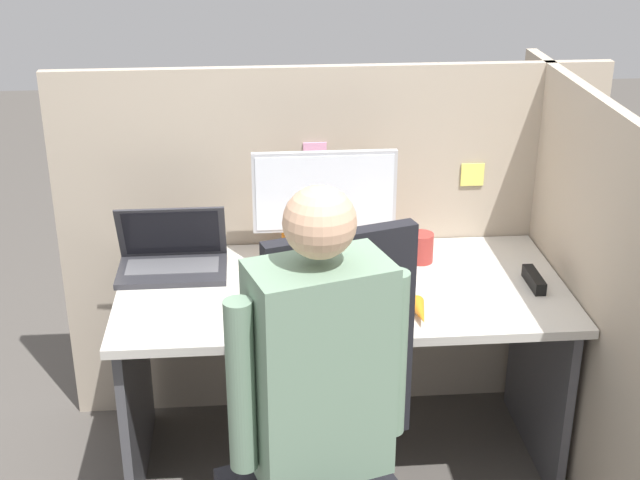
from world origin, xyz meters
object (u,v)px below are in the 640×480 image
at_px(paper_box, 325,253).
at_px(laptop, 172,259).
at_px(monitor, 325,198).
at_px(coffee_mug, 421,248).
at_px(carrot_toy, 420,312).
at_px(office_chair, 329,442).
at_px(stapler, 534,280).
at_px(person, 315,412).

bearing_deg(paper_box, laptop, -176.09).
distance_m(monitor, coffee_mug, 0.39).
xyz_separation_m(carrot_toy, coffee_mug, (0.08, 0.42, 0.03)).
height_order(office_chair, coffee_mug, office_chair).
bearing_deg(stapler, office_chair, -141.61).
bearing_deg(person, carrot_toy, 56.28).
xyz_separation_m(monitor, office_chair, (-0.06, -0.84, -0.40)).
xyz_separation_m(laptop, carrot_toy, (0.79, -0.41, -0.02)).
height_order(paper_box, monitor, monitor).
distance_m(paper_box, person, 1.00).
distance_m(monitor, carrot_toy, 0.56).
bearing_deg(monitor, person, -96.30).
relative_size(stapler, office_chair, 0.14).
relative_size(carrot_toy, office_chair, 0.14).
height_order(paper_box, person, person).
bearing_deg(laptop, person, -66.45).
distance_m(paper_box, coffee_mug, 0.34).
bearing_deg(laptop, carrot_toy, -27.47).
bearing_deg(stapler, laptop, 170.05).
distance_m(paper_box, stapler, 0.72).
relative_size(monitor, coffee_mug, 4.72).
height_order(laptop, office_chair, office_chair).
bearing_deg(paper_box, stapler, -20.07).
bearing_deg(laptop, monitor, 4.20).
bearing_deg(coffee_mug, person, -114.80).
bearing_deg(monitor, paper_box, -90.00).
distance_m(laptop, stapler, 1.23).
height_order(monitor, coffee_mug, monitor).
bearing_deg(carrot_toy, person, -123.72).
height_order(carrot_toy, coffee_mug, coffee_mug).
xyz_separation_m(paper_box, monitor, (-0.00, 0.00, 0.21)).
bearing_deg(monitor, carrot_toy, -60.08).
relative_size(paper_box, coffee_mug, 2.79).
bearing_deg(coffee_mug, stapler, -32.81).
xyz_separation_m(stapler, office_chair, (-0.74, -0.59, -0.18)).
distance_m(laptop, person, 1.05).
height_order(paper_box, laptop, laptop).
relative_size(carrot_toy, coffee_mug, 1.49).
height_order(laptop, person, person).
bearing_deg(coffee_mug, paper_box, 175.31).
distance_m(carrot_toy, person, 0.66).
height_order(monitor, person, person).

